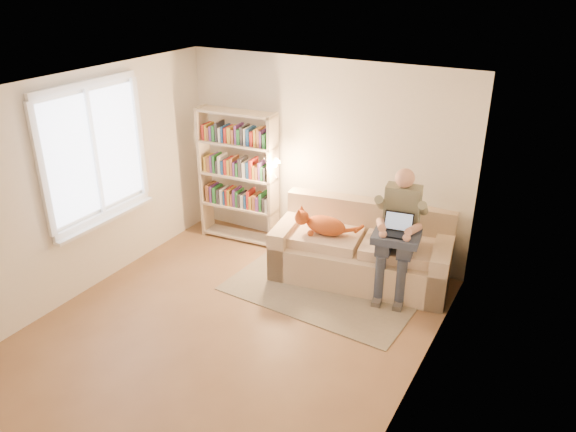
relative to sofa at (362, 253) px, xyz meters
The scene contains 14 objects.
floor 1.96m from the sofa, 115.03° to the right, with size 4.50×4.50×0.00m, color brown.
ceiling 2.97m from the sofa, 115.03° to the right, with size 4.00×4.50×0.02m, color white.
wall_left 3.45m from the sofa, 148.20° to the right, with size 0.02×4.50×2.60m, color silver.
wall_right 2.32m from the sofa, 55.83° to the right, with size 0.02×4.50×2.60m, color silver.
wall_back 1.36m from the sofa, 148.24° to the left, with size 4.00×0.02×2.60m, color silver.
wall_front 4.19m from the sofa, 101.53° to the right, with size 4.00×0.02×2.60m, color silver.
window 3.33m from the sofa, 150.77° to the right, with size 0.12×1.52×1.69m.
sofa is the anchor object (origin of this frame).
person 0.71m from the sofa, 10.50° to the right, with size 0.50×0.71×1.52m.
cat 0.66m from the sofa, 156.14° to the right, with size 0.77×0.36×0.29m.
blanket 0.71m from the sofa, 24.11° to the right, with size 0.53×0.44×0.09m, color #2B354C.
laptop 0.78m from the sofa, 23.12° to the right, with size 0.38×0.35×0.27m.
bookshelf 2.07m from the sofa, behind, with size 1.27×0.38×1.89m.
rug 0.72m from the sofa, 115.44° to the right, with size 2.27×1.34×0.01m, color gray.
Camera 1 is at (3.02, -4.15, 3.67)m, focal length 35.00 mm.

